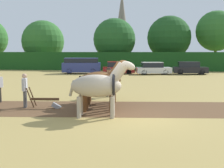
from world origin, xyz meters
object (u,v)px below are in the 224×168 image
at_px(plow, 47,102).
at_px(church_spire, 122,26).
at_px(tree_center, 169,38).
at_px(parked_car_center, 190,68).
at_px(draft_horse_trail_left, 102,81).
at_px(tree_center_right, 216,31).
at_px(draft_horse_lead_right, 101,82).
at_px(tree_center_left, 114,39).
at_px(parked_car_left, 118,68).
at_px(farmer_at_plow, 25,88).
at_px(draft_horse_lead_left, 99,85).
at_px(draft_horse_trail_right, 104,80).
at_px(parked_car_center_left, 153,68).
at_px(parked_van, 82,65).
at_px(farmer_beside_team, 109,80).
at_px(tree_left, 43,42).

bearing_deg(plow, church_spire, 86.10).
xyz_separation_m(tree_center, parked_car_center, (1.74, -11.63, -4.28)).
bearing_deg(church_spire, draft_horse_trail_left, -85.75).
xyz_separation_m(tree_center_right, draft_horse_lead_right, (-12.92, -34.27, -4.63)).
bearing_deg(tree_center_left, plow, -89.04).
xyz_separation_m(tree_center, parked_car_left, (-7.09, -12.22, -4.28)).
bearing_deg(farmer_at_plow, tree_center_right, 48.33).
bearing_deg(parked_car_center, tree_center, 97.40).
height_order(tree_center_right, farmer_at_plow, tree_center_right).
distance_m(tree_center_left, farmer_at_plow, 32.88).
height_order(draft_horse_lead_left, plow, draft_horse_lead_left).
xyz_separation_m(tree_center_right, draft_horse_trail_right, (-13.13, -31.96, -4.77)).
relative_size(tree_center_left, draft_horse_lead_left, 2.83).
bearing_deg(draft_horse_trail_right, draft_horse_lead_right, -90.18).
bearing_deg(tree_center, parked_car_center_left, -102.35).
bearing_deg(parked_car_center_left, draft_horse_lead_left, -106.10).
bearing_deg(draft_horse_trail_left, tree_center_left, 90.23).
bearing_deg(plow, draft_horse_lead_left, -32.88).
bearing_deg(tree_center_right, plow, -114.75).
distance_m(draft_horse_lead_right, parked_van, 22.86).
height_order(tree_center_left, draft_horse_lead_right, tree_center_left).
bearing_deg(draft_horse_lead_right, tree_center, 75.36).
bearing_deg(tree_center, draft_horse_lead_left, -98.72).
relative_size(tree_center_left, parked_car_left, 1.96).
distance_m(tree_center_right, church_spire, 28.57).
height_order(tree_center, draft_horse_lead_right, tree_center).
relative_size(tree_center, draft_horse_trail_right, 3.03).
relative_size(tree_center_right, plow, 5.47).
distance_m(draft_horse_trail_left, farmer_beside_team, 3.01).
bearing_deg(draft_horse_lead_right, farmer_beside_team, 87.28).
xyz_separation_m(draft_horse_lead_right, farmer_at_plow, (-3.88, 0.35, -0.40)).
bearing_deg(tree_center_right, draft_horse_lead_left, -109.88).
distance_m(draft_horse_trail_left, draft_horse_trail_right, 1.16).
distance_m(tree_center, draft_horse_trail_left, 33.83).
distance_m(draft_horse_lead_right, parked_car_left, 22.14).
xyz_separation_m(tree_center, tree_center_right, (7.37, -0.03, 1.00)).
xyz_separation_m(tree_center, parked_car_center_left, (-2.72, -12.43, -4.30)).
bearing_deg(tree_center, parked_car_center, -81.50).
height_order(plow, parked_car_center, parked_car_center).
distance_m(tree_center_right, draft_horse_trail_right, 34.88).
bearing_deg(tree_center_left, parked_van, -104.68).
bearing_deg(farmer_beside_team, church_spire, 38.51).
distance_m(plow, farmer_beside_team, 4.65).
distance_m(tree_left, tree_center_right, 28.50).
relative_size(draft_horse_lead_right, parked_car_center, 0.64).
bearing_deg(tree_center_right, church_spire, 127.20).
bearing_deg(tree_center_left, farmer_beside_team, -83.91).
height_order(draft_horse_lead_right, draft_horse_trail_left, draft_horse_lead_right).
relative_size(farmer_at_plow, parked_van, 0.34).
distance_m(tree_left, plow, 35.75).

